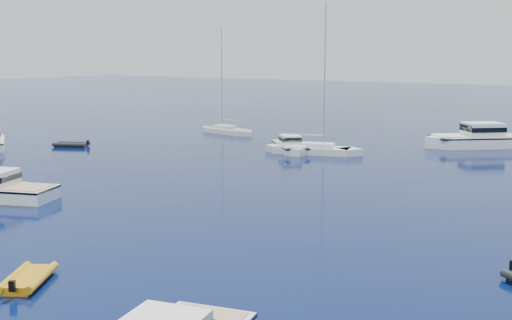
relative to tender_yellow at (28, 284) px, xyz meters
The scene contains 6 objects.
motor_cruiser_distant 53.77m from the tender_yellow, 85.26° to the left, with size 3.90×12.74×3.34m, color white, non-canonical shape.
motor_cruiser_horizon 41.03m from the tender_yellow, 104.99° to the left, with size 2.47×8.06×2.12m, color white, non-canonical shape.
sailboat_centre 40.43m from the tender_yellow, 101.39° to the left, with size 2.69×10.34×15.21m, color silver, non-canonical shape.
sailboat_far_l 54.27m from the tender_yellow, 117.38° to the left, with size 2.35×9.04×13.28m, color silver, non-canonical shape.
tender_yellow is the anchor object (origin of this frame).
tender_grey_far 43.40m from the tender_yellow, 137.17° to the left, with size 2.07×3.79×0.95m, color black, non-canonical shape.
Camera 1 is at (24.12, -13.09, 9.86)m, focal length 46.16 mm.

